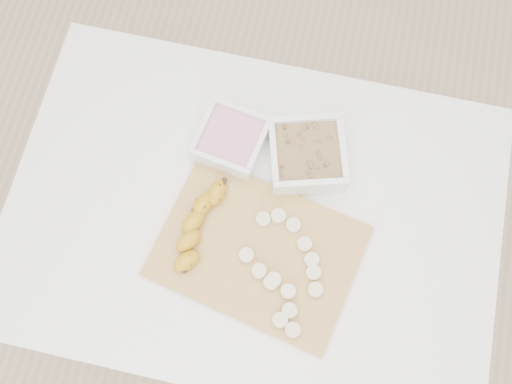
% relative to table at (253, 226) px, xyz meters
% --- Properties ---
extents(ground, '(3.50, 3.50, 0.00)m').
position_rel_table_xyz_m(ground, '(0.00, 0.00, -0.65)').
color(ground, '#C6AD89').
rests_on(ground, ground).
extents(table, '(1.00, 0.70, 0.75)m').
position_rel_table_xyz_m(table, '(0.00, 0.00, 0.00)').
color(table, white).
rests_on(table, ground).
extents(bowl_yogurt, '(0.15, 0.15, 0.06)m').
position_rel_table_xyz_m(bowl_yogurt, '(-0.08, 0.14, 0.13)').
color(bowl_yogurt, white).
rests_on(bowl_yogurt, table).
extents(bowl_granola, '(0.19, 0.19, 0.07)m').
position_rel_table_xyz_m(bowl_granola, '(0.08, 0.14, 0.13)').
color(bowl_granola, white).
rests_on(bowl_granola, table).
extents(cutting_board, '(0.43, 0.35, 0.01)m').
position_rel_table_xyz_m(cutting_board, '(0.03, -0.07, 0.10)').
color(cutting_board, tan).
rests_on(cutting_board, table).
extents(banana, '(0.12, 0.20, 0.03)m').
position_rel_table_xyz_m(banana, '(-0.10, -0.06, 0.13)').
color(banana, '#B98312').
rests_on(banana, cutting_board).
extents(banana_slices, '(0.17, 0.24, 0.02)m').
position_rel_table_xyz_m(banana_slices, '(0.09, -0.10, 0.12)').
color(banana_slices, beige).
rests_on(banana_slices, cutting_board).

